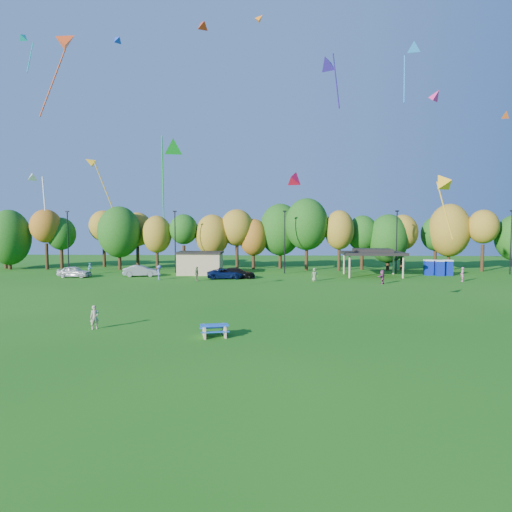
{
  "coord_description": "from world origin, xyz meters",
  "views": [
    {
      "loc": [
        0.82,
        -26.01,
        6.97
      ],
      "look_at": [
        -0.62,
        6.0,
        4.81
      ],
      "focal_mm": 32.0,
      "sensor_mm": 36.0,
      "label": 1
    }
  ],
  "objects_px": {
    "car_b": "(141,271)",
    "car_c": "(225,274)",
    "picnic_table": "(214,330)",
    "kite_flyer": "(95,317)",
    "porta_potties": "(439,268)",
    "car_d": "(237,273)",
    "car_a": "(74,272)"
  },
  "relations": [
    {
      "from": "porta_potties",
      "to": "kite_flyer",
      "type": "relative_size",
      "value": 2.35
    },
    {
      "from": "kite_flyer",
      "to": "car_a",
      "type": "relative_size",
      "value": 0.36
    },
    {
      "from": "car_a",
      "to": "car_d",
      "type": "height_order",
      "value": "car_a"
    },
    {
      "from": "picnic_table",
      "to": "kite_flyer",
      "type": "bearing_deg",
      "value": 155.2
    },
    {
      "from": "car_c",
      "to": "car_d",
      "type": "bearing_deg",
      "value": -76.54
    },
    {
      "from": "car_b",
      "to": "kite_flyer",
      "type": "bearing_deg",
      "value": 179.44
    },
    {
      "from": "car_a",
      "to": "car_b",
      "type": "relative_size",
      "value": 0.95
    },
    {
      "from": "porta_potties",
      "to": "car_c",
      "type": "bearing_deg",
      "value": -169.61
    },
    {
      "from": "car_b",
      "to": "car_c",
      "type": "distance_m",
      "value": 12.06
    },
    {
      "from": "picnic_table",
      "to": "car_b",
      "type": "xyz_separation_m",
      "value": [
        -14.64,
        33.08,
        0.33
      ]
    },
    {
      "from": "porta_potties",
      "to": "car_c",
      "type": "relative_size",
      "value": 0.78
    },
    {
      "from": "kite_flyer",
      "to": "car_b",
      "type": "height_order",
      "value": "kite_flyer"
    },
    {
      "from": "porta_potties",
      "to": "picnic_table",
      "type": "xyz_separation_m",
      "value": [
        -26.46,
        -36.24,
        -0.66
      ]
    },
    {
      "from": "porta_potties",
      "to": "car_d",
      "type": "xyz_separation_m",
      "value": [
        -27.77,
        -4.79,
        -0.4
      ]
    },
    {
      "from": "car_a",
      "to": "car_d",
      "type": "bearing_deg",
      "value": -84.8
    },
    {
      "from": "car_a",
      "to": "car_b",
      "type": "bearing_deg",
      "value": -74.99
    },
    {
      "from": "car_b",
      "to": "car_c",
      "type": "height_order",
      "value": "car_b"
    },
    {
      "from": "porta_potties",
      "to": "kite_flyer",
      "type": "distance_m",
      "value": 49.02
    },
    {
      "from": "picnic_table",
      "to": "car_c",
      "type": "relative_size",
      "value": 0.42
    },
    {
      "from": "kite_flyer",
      "to": "car_c",
      "type": "bearing_deg",
      "value": 45.54
    },
    {
      "from": "porta_potties",
      "to": "car_a",
      "type": "relative_size",
      "value": 0.85
    },
    {
      "from": "picnic_table",
      "to": "kite_flyer",
      "type": "height_order",
      "value": "kite_flyer"
    },
    {
      "from": "picnic_table",
      "to": "car_a",
      "type": "distance_m",
      "value": 39.3
    },
    {
      "from": "kite_flyer",
      "to": "car_d",
      "type": "xyz_separation_m",
      "value": [
        7.01,
        29.75,
        -0.1
      ]
    },
    {
      "from": "car_b",
      "to": "car_c",
      "type": "bearing_deg",
      "value": -112.43
    },
    {
      "from": "car_c",
      "to": "picnic_table",
      "type": "bearing_deg",
      "value": 177.37
    },
    {
      "from": "kite_flyer",
      "to": "car_d",
      "type": "height_order",
      "value": "kite_flyer"
    },
    {
      "from": "kite_flyer",
      "to": "car_b",
      "type": "relative_size",
      "value": 0.34
    },
    {
      "from": "porta_potties",
      "to": "car_b",
      "type": "bearing_deg",
      "value": -175.6
    },
    {
      "from": "car_b",
      "to": "picnic_table",
      "type": "bearing_deg",
      "value": -168.07
    },
    {
      "from": "picnic_table",
      "to": "kite_flyer",
      "type": "relative_size",
      "value": 1.27
    },
    {
      "from": "kite_flyer",
      "to": "car_b",
      "type": "xyz_separation_m",
      "value": [
        -6.32,
        31.38,
        -0.03
      ]
    }
  ]
}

